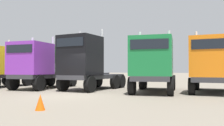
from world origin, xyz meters
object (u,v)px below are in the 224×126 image
(semi_truck_green, at_px, (153,64))
(traffic_cone_mid, at_px, (40,102))
(semi_truck_orange, at_px, (212,64))
(semi_truck_black, at_px, (85,63))
(semi_truck_purple, at_px, (36,65))

(semi_truck_green, xyz_separation_m, traffic_cone_mid, (-3.27, -7.42, -1.52))
(semi_truck_orange, distance_m, traffic_cone_mid, 10.69)
(semi_truck_black, xyz_separation_m, traffic_cone_mid, (1.54, -8.03, -1.67))
(semi_truck_black, distance_m, traffic_cone_mid, 8.34)
(semi_truck_black, relative_size, semi_truck_orange, 1.01)
(traffic_cone_mid, bearing_deg, semi_truck_green, 66.26)
(semi_truck_black, height_order, semi_truck_green, semi_truck_black)
(semi_truck_black, relative_size, semi_truck_green, 0.99)
(traffic_cone_mid, bearing_deg, semi_truck_black, 100.84)
(semi_truck_purple, xyz_separation_m, traffic_cone_mid, (5.48, -8.08, -1.53))
(semi_truck_purple, bearing_deg, semi_truck_orange, 93.26)
(semi_truck_black, bearing_deg, semi_truck_green, 94.60)
(semi_truck_black, distance_m, semi_truck_green, 4.84)
(semi_truck_purple, relative_size, semi_truck_black, 0.99)
(semi_truck_orange, bearing_deg, semi_truck_green, -71.50)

